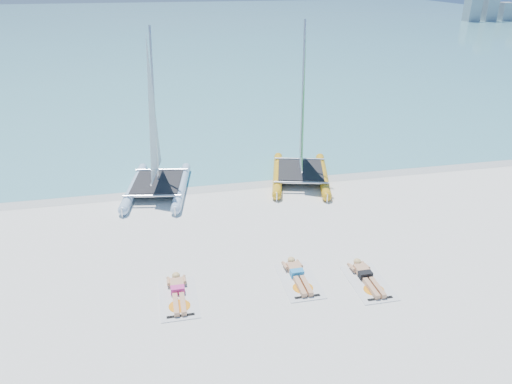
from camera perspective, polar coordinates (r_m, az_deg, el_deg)
ground at (r=15.38m, az=1.87°, el=-6.89°), size 140.00×140.00×0.00m
sea at (r=76.23m, az=-10.17°, el=17.99°), size 140.00×115.00×0.01m
wet_sand_strip at (r=20.17m, az=-1.89°, el=1.06°), size 140.00×1.40×0.01m
distant_skyline at (r=94.17m, az=26.51°, el=18.31°), size 14.00×2.00×5.00m
catamaran_blue at (r=19.21m, az=-11.54°, el=5.32°), size 2.97×4.91×6.27m
catamaran_yellow at (r=20.39m, az=5.23°, el=7.22°), size 3.37×5.13×6.36m
towel_a at (r=13.57m, az=-8.84°, el=-11.92°), size 1.00×1.85×0.02m
sunbather_a at (r=13.66m, az=-8.93°, el=-11.08°), size 0.37×1.73×0.26m
towel_b at (r=14.12m, az=4.95°, el=-10.09°), size 1.00×1.85×0.02m
sunbather_b at (r=14.21m, az=4.74°, el=-9.30°), size 0.37×1.73×0.26m
towel_c at (r=14.34m, az=12.72°, el=-10.08°), size 1.00×1.85×0.02m
sunbather_c at (r=14.42m, az=12.45°, el=-9.31°), size 0.37×1.73×0.26m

